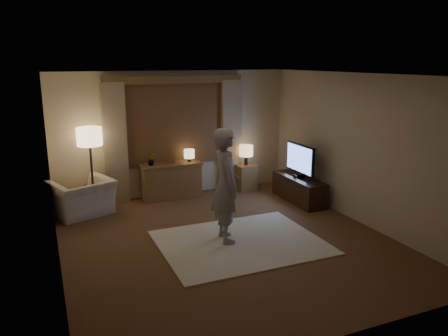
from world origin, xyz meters
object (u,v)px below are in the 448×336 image
side_table (246,177)px  tv_stand (299,189)px  sideboard (171,182)px  person (226,185)px  armchair (82,198)px

side_table → tv_stand: side_table is taller
sideboard → side_table: 1.70m
sideboard → person: person is taller
tv_stand → person: person is taller
armchair → side_table: armchair is taller
person → armchair: bearing=49.8°
tv_stand → sideboard: bearing=152.3°
sideboard → side_table: sideboard is taller
side_table → tv_stand: 1.33m
sideboard → tv_stand: sideboard is taller
side_table → armchair: bearing=-175.0°
tv_stand → armchair: bearing=168.2°
sideboard → tv_stand: size_ratio=0.86×
armchair → person: size_ratio=0.57×
armchair → side_table: bearing=164.3°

